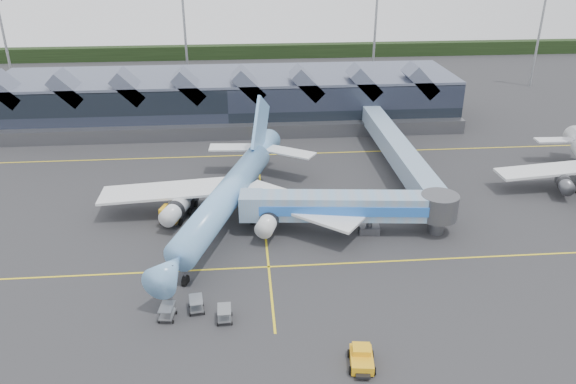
{
  "coord_description": "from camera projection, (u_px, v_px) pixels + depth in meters",
  "views": [
    {
      "loc": [
        -2.46,
        -63.4,
        35.54
      ],
      "look_at": [
        3.09,
        1.68,
        5.0
      ],
      "focal_mm": 35.0,
      "sensor_mm": 36.0,
      "label": 1
    }
  ],
  "objects": [
    {
      "name": "jet_bridge",
      "position": [
        360.0,
        207.0,
        71.3
      ],
      "size": [
        27.75,
        6.64,
        5.48
      ],
      "rotation": [
        0.0,
        0.0,
        -0.1
      ],
      "color": "#749DC1",
      "rests_on": "ground"
    },
    {
      "name": "tree_line_far",
      "position": [
        248.0,
        52.0,
        170.91
      ],
      "size": [
        260.0,
        4.0,
        4.0
      ],
      "primitive_type": "cube",
      "color": "black",
      "rests_on": "ground"
    },
    {
      "name": "light_masts",
      "position": [
        344.0,
        44.0,
        125.48
      ],
      "size": [
        132.4,
        42.56,
        22.45
      ],
      "color": "gray",
      "rests_on": "ground"
    },
    {
      "name": "taxi_stripes",
      "position": [
        262.0,
        200.0,
        81.49
      ],
      "size": [
        120.0,
        60.0,
        0.01
      ],
      "color": "yellow",
      "rests_on": "ground"
    },
    {
      "name": "fuel_truck",
      "position": [
        180.0,
        203.0,
        76.67
      ],
      "size": [
        4.65,
        9.03,
        3.04
      ],
      "rotation": [
        0.0,
        0.0,
        -0.3
      ],
      "color": "black",
      "rests_on": "ground"
    },
    {
      "name": "pushback_tug",
      "position": [
        362.0,
        358.0,
        50.24
      ],
      "size": [
        2.69,
        3.88,
        1.63
      ],
      "rotation": [
        0.0,
        0.0,
        -0.13
      ],
      "color": "#EDA816",
      "rests_on": "ground"
    },
    {
      "name": "baggage_carts",
      "position": [
        196.0,
        310.0,
        56.54
      ],
      "size": [
        7.29,
        4.03,
        1.47
      ],
      "rotation": [
        0.0,
        0.0,
        0.02
      ],
      "color": "gray",
      "rests_on": "ground"
    },
    {
      "name": "terminal",
      "position": [
        228.0,
        98.0,
        112.75
      ],
      "size": [
        90.0,
        22.25,
        12.52
      ],
      "color": "black",
      "rests_on": "ground"
    },
    {
      "name": "ground",
      "position": [
        265.0,
        233.0,
        72.47
      ],
      "size": [
        260.0,
        260.0,
        0.0
      ],
      "primitive_type": "plane",
      "color": "#262628",
      "rests_on": "ground"
    },
    {
      "name": "main_airliner",
      "position": [
        229.0,
        193.0,
        74.15
      ],
      "size": [
        34.99,
        41.22,
        13.59
      ],
      "rotation": [
        0.0,
        0.0,
        -0.32
      ],
      "color": "#6CACDB",
      "rests_on": "ground"
    }
  ]
}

